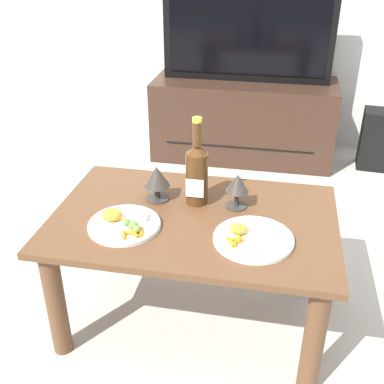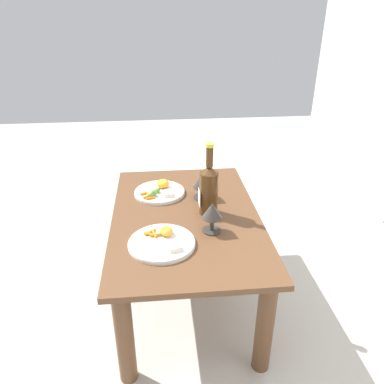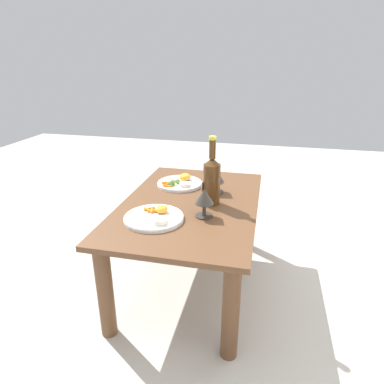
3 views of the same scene
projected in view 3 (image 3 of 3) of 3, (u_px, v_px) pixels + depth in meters
ground_plane at (190, 281)px, 1.85m from camera, size 6.40×6.40×0.00m
dining_table at (190, 219)px, 1.71m from camera, size 1.02×0.66×0.47m
wine_bottle at (212, 179)px, 1.61m from camera, size 0.08×0.08×0.34m
goblet_left at (215, 176)px, 1.76m from camera, size 0.10×0.10×0.14m
goblet_right at (204, 198)px, 1.49m from camera, size 0.09×0.09×0.13m
dinner_plate_left at (180, 183)px, 1.89m from camera, size 0.25×0.25×0.05m
dinner_plate_right at (155, 217)px, 1.49m from camera, size 0.27×0.27×0.05m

